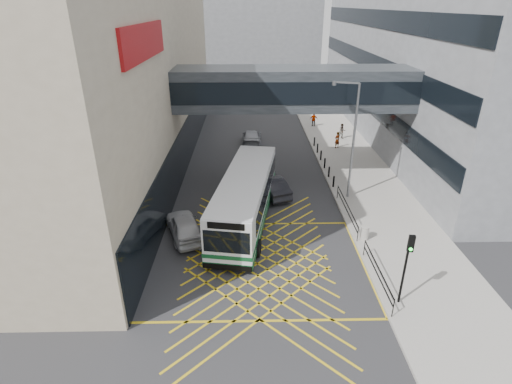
{
  "coord_description": "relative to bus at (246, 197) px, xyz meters",
  "views": [
    {
      "loc": [
        -0.45,
        -18.64,
        13.36
      ],
      "look_at": [
        0.0,
        4.0,
        2.6
      ],
      "focal_mm": 28.0,
      "sensor_mm": 36.0,
      "label": 1
    }
  ],
  "objects": [
    {
      "name": "bus",
      "position": [
        0.0,
        0.0,
        0.0
      ],
      "size": [
        4.65,
        12.27,
        3.36
      ],
      "rotation": [
        0.0,
        0.0,
        -0.16
      ],
      "color": "silver",
      "rests_on": "ground"
    },
    {
      "name": "bollards",
      "position": [
        6.91,
        10.04,
        -1.19
      ],
      "size": [
        0.14,
        10.14,
        0.9
      ],
      "color": "black",
      "rests_on": "pavement"
    },
    {
      "name": "pavement",
      "position": [
        9.66,
        10.04,
        -1.72
      ],
      "size": [
        6.0,
        54.0,
        0.16
      ],
      "primitive_type": "cube",
      "color": "#AAA59C",
      "rests_on": "ground"
    },
    {
      "name": "skybridge",
      "position": [
        3.66,
        7.04,
        5.7
      ],
      "size": [
        20.0,
        4.1,
        3.0
      ],
      "color": "#2F343A",
      "rests_on": "ground"
    },
    {
      "name": "traffic_light",
      "position": [
        7.46,
        -8.56,
        0.9
      ],
      "size": [
        0.29,
        0.46,
        3.9
      ],
      "rotation": [
        0.0,
        0.0,
        -0.14
      ],
      "color": "black",
      "rests_on": "pavement"
    },
    {
      "name": "pedestrian_b",
      "position": [
        10.21,
        17.38,
        -0.83
      ],
      "size": [
        0.8,
        0.48,
        1.62
      ],
      "primitive_type": "imported",
      "rotation": [
        0.0,
        0.0,
        0.03
      ],
      "color": "gray",
      "rests_on": "pavement"
    },
    {
      "name": "car_dark",
      "position": [
        1.88,
        4.03,
        -1.06
      ],
      "size": [
        3.43,
        5.08,
        1.48
      ],
      "primitive_type": "imported",
      "rotation": [
        0.0,
        0.0,
        3.51
      ],
      "color": "black",
      "rests_on": "ground"
    },
    {
      "name": "kerb_railings",
      "position": [
        6.81,
        -3.18,
        -0.92
      ],
      "size": [
        0.05,
        12.54,
        1.0
      ],
      "color": "black",
      "rests_on": "pavement"
    },
    {
      "name": "street_lamp",
      "position": [
        7.46,
        3.31,
        3.16
      ],
      "size": [
        1.89,
        0.76,
        8.42
      ],
      "rotation": [
        0.0,
        0.0,
        -0.29
      ],
      "color": "slate",
      "rests_on": "pavement"
    },
    {
      "name": "litter_bin",
      "position": [
        7.3,
        -2.71,
        -1.2
      ],
      "size": [
        0.51,
        0.51,
        0.88
      ],
      "primitive_type": "cylinder",
      "color": "#ADA89E",
      "rests_on": "pavement"
    },
    {
      "name": "building_far",
      "position": [
        -1.34,
        55.04,
        7.2
      ],
      "size": [
        28.0,
        16.0,
        18.0
      ],
      "primitive_type": "cube",
      "color": "gray",
      "rests_on": "ground"
    },
    {
      "name": "box_junction",
      "position": [
        0.66,
        -4.96,
        -1.8
      ],
      "size": [
        12.0,
        9.0,
        0.01
      ],
      "color": "gold",
      "rests_on": "ground"
    },
    {
      "name": "pedestrian_c",
      "position": [
        7.91,
        22.23,
        -0.84
      ],
      "size": [
        1.01,
        0.61,
        1.6
      ],
      "primitive_type": "imported",
      "rotation": [
        0.0,
        0.0,
        2.97
      ],
      "color": "gray",
      "rests_on": "pavement"
    },
    {
      "name": "ground",
      "position": [
        0.66,
        -4.96,
        -1.8
      ],
      "size": [
        120.0,
        120.0,
        0.0
      ],
      "primitive_type": "plane",
      "color": "#333335"
    },
    {
      "name": "car_silver",
      "position": [
        0.55,
        16.32,
        -1.04
      ],
      "size": [
        2.16,
        4.92,
        1.52
      ],
      "primitive_type": "imported",
      "rotation": [
        0.0,
        0.0,
        3.12
      ],
      "color": "gray",
      "rests_on": "ground"
    },
    {
      "name": "pedestrian_a",
      "position": [
        9.08,
        14.43,
        -0.82
      ],
      "size": [
        0.8,
        0.73,
        1.64
      ],
      "primitive_type": "imported",
      "rotation": [
        0.0,
        0.0,
        3.67
      ],
      "color": "gray",
      "rests_on": "pavement"
    },
    {
      "name": "building_right",
      "position": [
        24.65,
        19.04,
        8.2
      ],
      "size": [
        24.09,
        44.0,
        20.0
      ],
      "color": "gray",
      "rests_on": "ground"
    },
    {
      "name": "building_whsmith",
      "position": [
        -17.32,
        11.04,
        6.2
      ],
      "size": [
        24.17,
        42.0,
        16.0
      ],
      "color": "tan",
      "rests_on": "ground"
    },
    {
      "name": "car_white",
      "position": [
        -3.84,
        -1.92,
        -1.03
      ],
      "size": [
        3.48,
        5.21,
        1.54
      ],
      "primitive_type": "imported",
      "rotation": [
        0.0,
        0.0,
        3.48
      ],
      "color": "silver",
      "rests_on": "ground"
    }
  ]
}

